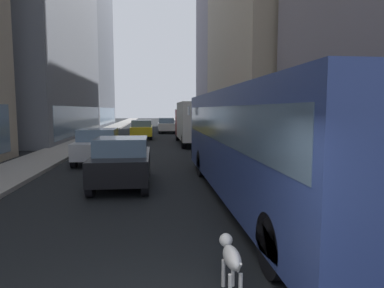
% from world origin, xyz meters
% --- Properties ---
extents(ground_plane, '(120.00, 120.00, 0.00)m').
position_xyz_m(ground_plane, '(0.00, 35.00, 0.00)').
color(ground_plane, black).
extents(sidewalk_left, '(2.40, 110.00, 0.15)m').
position_xyz_m(sidewalk_left, '(-5.70, 35.00, 0.07)').
color(sidewalk_left, gray).
rests_on(sidewalk_left, ground).
extents(sidewalk_right, '(2.40, 110.00, 0.15)m').
position_xyz_m(sidewalk_right, '(5.70, 35.00, 0.07)').
color(sidewalk_right, gray).
rests_on(sidewalk_right, ground).
extents(building_left_far, '(9.23, 19.94, 25.32)m').
position_xyz_m(building_left_far, '(-11.90, 50.28, 12.65)').
color(building_left_far, '#4C515B').
rests_on(building_left_far, ground).
extents(building_right_far, '(8.54, 18.48, 23.06)m').
position_xyz_m(building_right_far, '(11.90, 49.09, 11.52)').
color(building_right_far, slate).
rests_on(building_right_far, ground).
extents(transit_bus, '(2.78, 11.53, 3.05)m').
position_xyz_m(transit_bus, '(2.80, 6.20, 1.78)').
color(transit_bus, '#33478C').
rests_on(transit_bus, ground).
extents(car_white_van, '(1.74, 4.53, 1.62)m').
position_xyz_m(car_white_van, '(1.20, 33.89, 0.82)').
color(car_white_van, silver).
rests_on(car_white_van, ground).
extents(car_silver_sedan, '(1.85, 4.25, 1.62)m').
position_xyz_m(car_silver_sedan, '(-2.80, 13.78, 0.82)').
color(car_silver_sedan, '#B7BABF').
rests_on(car_silver_sedan, ground).
extents(car_black_suv, '(1.79, 3.92, 1.62)m').
position_xyz_m(car_black_suv, '(-1.20, 8.56, 0.82)').
color(car_black_suv, black).
rests_on(car_black_suv, ground).
extents(car_yellow_taxi, '(1.81, 4.61, 1.62)m').
position_xyz_m(car_yellow_taxi, '(-1.20, 26.83, 0.82)').
color(car_yellow_taxi, yellow).
rests_on(car_yellow_taxi, ground).
extents(box_truck, '(2.30, 7.50, 3.05)m').
position_xyz_m(box_truck, '(2.80, 21.42, 1.67)').
color(box_truck, '#A51919').
rests_on(box_truck, ground).
extents(dalmatian_dog, '(0.22, 0.96, 0.72)m').
position_xyz_m(dalmatian_dog, '(0.91, 1.71, 0.51)').
color(dalmatian_dog, white).
rests_on(dalmatian_dog, ground).
extents(pedestrian_with_handbag, '(0.45, 0.34, 1.69)m').
position_xyz_m(pedestrian_with_handbag, '(6.21, 9.84, 1.01)').
color(pedestrian_with_handbag, '#1E1E2D').
rests_on(pedestrian_with_handbag, sidewalk_right).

